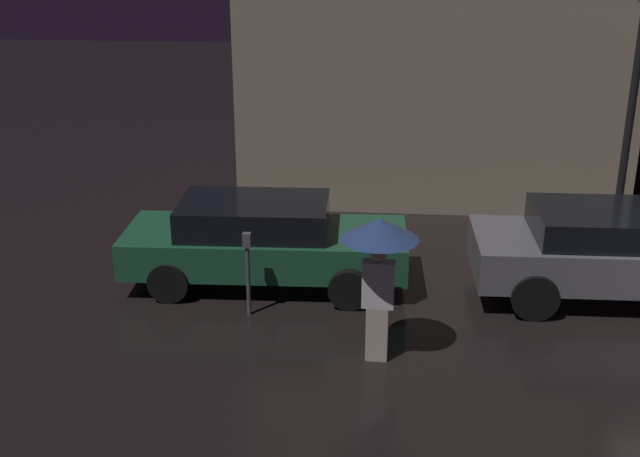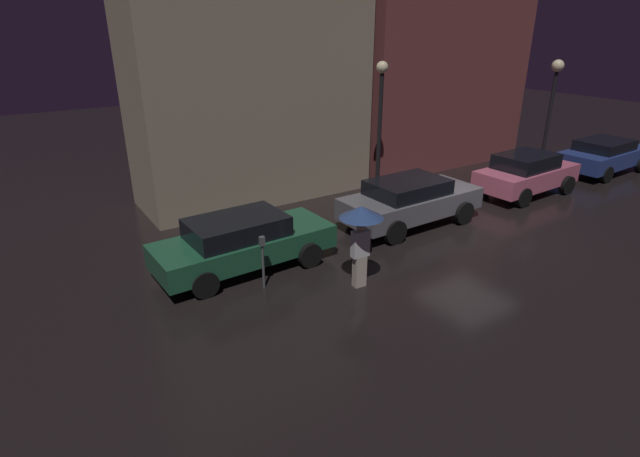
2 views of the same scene
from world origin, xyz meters
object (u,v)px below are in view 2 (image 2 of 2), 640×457
object	(u,v)px
parked_car_blue	(604,155)
street_lamp_near	(380,111)
parked_car_grey	(410,200)
pedestrian_with_umbrella	(361,224)
street_lamp_far	(554,87)
parking_meter	(263,257)
parked_car_green	(243,241)
parked_car_pink	(526,173)

from	to	relation	value
parked_car_blue	street_lamp_near	size ratio (longest dim) A/B	0.93
parked_car_grey	pedestrian_with_umbrella	size ratio (longest dim) A/B	2.23
parked_car_blue	street_lamp_far	size ratio (longest dim) A/B	0.99
pedestrian_with_umbrella	street_lamp_far	xyz separation A→B (m)	(13.35, 4.41, 1.68)
parked_car_grey	pedestrian_with_umbrella	world-z (taller)	pedestrian_with_umbrella
parking_meter	parked_car_grey	bearing A→B (deg)	11.56
parked_car_green	pedestrian_with_umbrella	distance (m)	3.12
parked_car_grey	parked_car_blue	world-z (taller)	parked_car_grey
parked_car_grey	parked_car_green	bearing A→B (deg)	178.49
street_lamp_near	street_lamp_far	bearing A→B (deg)	-1.43
parked_car_pink	parked_car_green	bearing A→B (deg)	176.93
parked_car_grey	street_lamp_far	distance (m)	10.25
parked_car_grey	street_lamp_near	distance (m)	3.34
street_lamp_far	parked_car_pink	bearing A→B (deg)	-152.30
parked_car_green	parked_car_pink	size ratio (longest dim) A/B	1.12
parked_car_green	parking_meter	bearing A→B (deg)	-93.91
parked_car_pink	parked_car_blue	distance (m)	5.12
parked_car_pink	parked_car_grey	bearing A→B (deg)	176.57
parking_meter	street_lamp_near	size ratio (longest dim) A/B	0.28
parked_car_blue	street_lamp_near	bearing A→B (deg)	164.17
parked_car_grey	street_lamp_far	size ratio (longest dim) A/B	1.03
parked_car_pink	parking_meter	size ratio (longest dim) A/B	3.11
parked_car_grey	parking_meter	world-z (taller)	parked_car_grey
parked_car_green	street_lamp_far	world-z (taller)	street_lamp_far
parked_car_pink	parked_car_blue	xyz separation A→B (m)	(5.12, 0.03, -0.05)
parked_car_pink	street_lamp_near	distance (m)	5.88
parked_car_green	street_lamp_near	size ratio (longest dim) A/B	0.99
parked_car_grey	parking_meter	bearing A→B (deg)	-169.51
pedestrian_with_umbrella	street_lamp_near	distance (m)	6.47
parked_car_green	parked_car_grey	world-z (taller)	parked_car_grey
street_lamp_far	pedestrian_with_umbrella	bearing A→B (deg)	-161.72
street_lamp_far	parked_car_green	bearing A→B (deg)	-172.22
parked_car_blue	pedestrian_with_umbrella	size ratio (longest dim) A/B	2.13
parked_car_green	parked_car_pink	xyz separation A→B (m)	(10.99, -0.15, 0.04)
parked_car_grey	street_lamp_far	bearing A→B (deg)	11.29
parked_car_blue	street_lamp_far	xyz separation A→B (m)	(-0.85, 2.21, 2.54)
parked_car_green	street_lamp_near	bearing A→B (deg)	18.53
parking_meter	street_lamp_far	world-z (taller)	street_lamp_far
parked_car_green	pedestrian_with_umbrella	world-z (taller)	pedestrian_with_umbrella
parked_car_pink	street_lamp_far	size ratio (longest dim) A/B	0.94
parked_car_blue	parked_car_grey	bearing A→B (deg)	177.49
parked_car_green	parking_meter	world-z (taller)	parked_car_green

